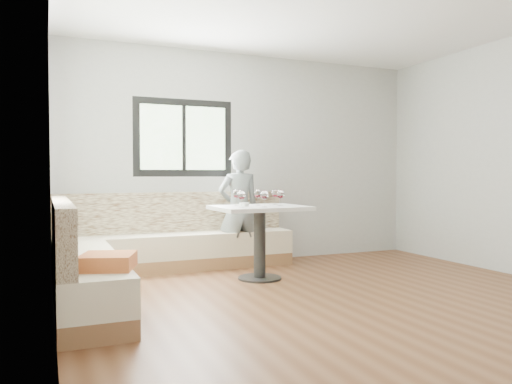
% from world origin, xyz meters
% --- Properties ---
extents(room, '(5.01, 5.01, 2.81)m').
position_xyz_m(room, '(-0.08, 0.08, 1.41)').
color(room, brown).
rests_on(room, ground).
extents(banquette, '(2.90, 2.80, 0.95)m').
position_xyz_m(banquette, '(-1.59, 1.62, 0.33)').
color(banquette, brown).
rests_on(banquette, ground).
extents(table, '(1.02, 0.81, 0.82)m').
position_xyz_m(table, '(-0.34, 1.31, 0.62)').
color(table, black).
rests_on(table, ground).
extents(person, '(0.54, 0.36, 1.49)m').
position_xyz_m(person, '(-0.29, 2.11, 0.74)').
color(person, slate).
rests_on(person, ground).
extents(olive_ramekin, '(0.11, 0.11, 0.04)m').
position_xyz_m(olive_ramekin, '(-0.54, 1.30, 0.85)').
color(olive_ramekin, white).
rests_on(olive_ramekin, table).
extents(wine_glass_a, '(0.08, 0.08, 0.18)m').
position_xyz_m(wine_glass_a, '(-0.63, 1.13, 0.95)').
color(wine_glass_a, white).
rests_on(wine_glass_a, table).
extents(wine_glass_b, '(0.08, 0.08, 0.18)m').
position_xyz_m(wine_glass_b, '(-0.38, 1.10, 0.95)').
color(wine_glass_b, white).
rests_on(wine_glass_b, table).
extents(wine_glass_c, '(0.08, 0.08, 0.18)m').
position_xyz_m(wine_glass_c, '(-0.13, 1.22, 0.95)').
color(wine_glass_c, white).
rests_on(wine_glass_c, table).
extents(wine_glass_d, '(0.08, 0.08, 0.18)m').
position_xyz_m(wine_glass_d, '(-0.32, 1.42, 0.95)').
color(wine_glass_d, white).
rests_on(wine_glass_d, table).
extents(wine_glass_e, '(0.08, 0.08, 0.18)m').
position_xyz_m(wine_glass_e, '(-0.08, 1.45, 0.95)').
color(wine_glass_e, white).
rests_on(wine_glass_e, table).
extents(wine_glass_f, '(0.08, 0.08, 0.18)m').
position_xyz_m(wine_glass_f, '(-0.56, 1.47, 0.95)').
color(wine_glass_f, white).
rests_on(wine_glass_f, table).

